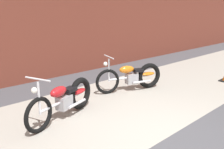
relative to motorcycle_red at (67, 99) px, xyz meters
name	(u,v)px	position (x,y,z in m)	size (l,w,h in m)	color
ground_plane	(167,138)	(0.75, -2.01, -0.40)	(80.00, 80.00, 0.00)	#47474C
sidewalk_slab	(102,110)	(0.75, -0.26, -0.40)	(36.00, 3.50, 0.01)	#9E998E
brick_building_wall	(25,5)	(0.75, 3.19, 1.96)	(36.00, 0.50, 4.71)	brown
motorcycle_red	(67,99)	(0.00, 0.00, 0.00)	(1.94, 0.84, 1.03)	black
motorcycle_orange	(134,76)	(2.38, 0.22, 0.00)	(1.92, 0.89, 1.03)	black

